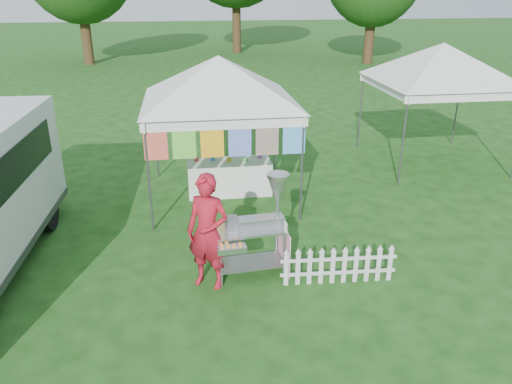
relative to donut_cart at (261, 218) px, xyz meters
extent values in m
plane|color=#1A3E11|center=(-0.36, -0.25, -0.98)|extent=(120.00, 120.00, 0.00)
cylinder|color=#59595E|center=(-1.78, 1.83, 0.07)|extent=(0.04, 0.04, 2.10)
cylinder|color=#59595E|center=(1.06, 1.83, 0.07)|extent=(0.04, 0.04, 2.10)
cylinder|color=#59595E|center=(-1.78, 4.67, 0.07)|extent=(0.04, 0.04, 2.10)
cylinder|color=#59595E|center=(1.06, 4.67, 0.07)|extent=(0.04, 0.04, 2.10)
cube|color=white|center=(-0.36, 1.83, 1.02)|extent=(3.00, 0.03, 0.22)
cube|color=white|center=(-0.36, 4.67, 1.02)|extent=(3.00, 0.03, 0.22)
pyramid|color=white|center=(-0.36, 3.25, 2.02)|extent=(4.24, 4.24, 0.90)
cylinder|color=#59595E|center=(-0.36, 1.83, 1.10)|extent=(3.00, 0.03, 0.03)
cube|color=#C11859|center=(-1.61, 1.83, 0.75)|extent=(0.42, 0.01, 0.70)
cube|color=green|center=(-1.11, 1.83, 0.75)|extent=(0.42, 0.01, 0.70)
cube|color=#D35617|center=(-0.61, 1.83, 0.75)|extent=(0.42, 0.01, 0.70)
cube|color=purple|center=(-0.11, 1.83, 0.75)|extent=(0.42, 0.01, 0.70)
cube|color=orange|center=(0.39, 1.83, 0.75)|extent=(0.42, 0.01, 0.70)
cube|color=blue|center=(0.89, 1.83, 0.75)|extent=(0.42, 0.01, 0.70)
cylinder|color=#59595E|center=(3.72, 3.33, 0.07)|extent=(0.04, 0.04, 2.10)
cylinder|color=#59595E|center=(3.72, 6.17, 0.07)|extent=(0.04, 0.04, 2.10)
cylinder|color=#59595E|center=(6.56, 6.17, 0.07)|extent=(0.04, 0.04, 2.10)
cube|color=white|center=(5.14, 3.33, 1.02)|extent=(3.00, 0.03, 0.22)
cube|color=white|center=(5.14, 6.17, 1.02)|extent=(3.00, 0.03, 0.22)
pyramid|color=white|center=(5.14, 4.75, 2.02)|extent=(4.24, 4.24, 0.90)
cylinder|color=#59595E|center=(5.14, 3.33, 1.10)|extent=(3.00, 0.03, 0.03)
cylinder|color=#3C2C15|center=(-6.36, 23.75, 1.00)|extent=(0.56, 0.56, 3.96)
cylinder|color=#3C2C15|center=(2.64, 27.75, 1.44)|extent=(0.56, 0.56, 4.84)
cylinder|color=#3C2C15|center=(9.64, 21.75, 0.78)|extent=(0.56, 0.56, 3.52)
cylinder|color=gray|center=(-0.65, -0.27, -0.58)|extent=(0.04, 0.04, 0.81)
cylinder|color=gray|center=(0.33, -0.18, -0.58)|extent=(0.04, 0.04, 0.81)
cylinder|color=gray|center=(-0.68, 0.17, -0.58)|extent=(0.04, 0.04, 0.81)
cylinder|color=gray|center=(0.29, 0.25, -0.58)|extent=(0.04, 0.04, 0.81)
cube|color=gray|center=(-0.18, -0.01, -0.76)|extent=(1.07, 0.60, 0.01)
cube|color=#B7B7BC|center=(-0.18, -0.01, -0.17)|extent=(1.12, 0.63, 0.04)
cube|color=#B7B7BC|center=(-0.02, 0.05, -0.08)|extent=(0.78, 0.29, 0.14)
cube|color=gray|center=(-0.45, 0.01, -0.05)|extent=(0.20, 0.21, 0.20)
cylinder|color=gray|center=(0.27, 0.08, 0.24)|extent=(0.05, 0.05, 0.81)
cone|color=#B7B7BC|center=(0.27, 0.08, 0.46)|extent=(0.35, 0.35, 0.36)
cylinder|color=#B7B7BC|center=(0.27, 0.08, 0.66)|extent=(0.37, 0.37, 0.05)
cube|color=#B7B7BC|center=(-0.51, -0.38, -0.26)|extent=(0.45, 0.31, 0.09)
cube|color=#FDAAC3|center=(0.37, 0.04, -0.58)|extent=(0.08, 0.67, 0.73)
cube|color=white|center=(0.34, -0.22, -0.06)|extent=(0.02, 0.13, 0.16)
imported|color=#A81426|center=(-0.83, -0.18, -0.08)|extent=(0.78, 0.69, 1.80)
cube|color=black|center=(-3.64, 1.01, 0.74)|extent=(0.16, 3.05, 0.61)
cylinder|color=black|center=(-3.73, 2.13, -0.60)|extent=(0.28, 0.77, 0.75)
cube|color=silver|center=(0.33, -0.38, -0.70)|extent=(0.07, 0.02, 0.56)
cube|color=silver|center=(0.51, -0.39, -0.70)|extent=(0.07, 0.02, 0.56)
cube|color=silver|center=(0.69, -0.40, -0.70)|extent=(0.07, 0.02, 0.56)
cube|color=silver|center=(0.87, -0.41, -0.70)|extent=(0.07, 0.02, 0.56)
cube|color=silver|center=(1.05, -0.42, -0.70)|extent=(0.07, 0.02, 0.56)
cube|color=silver|center=(1.23, -0.43, -0.70)|extent=(0.07, 0.02, 0.56)
cube|color=silver|center=(1.41, -0.44, -0.70)|extent=(0.07, 0.02, 0.56)
cube|color=silver|center=(1.59, -0.45, -0.70)|extent=(0.07, 0.02, 0.56)
cube|color=silver|center=(1.77, -0.46, -0.70)|extent=(0.07, 0.02, 0.56)
cube|color=silver|center=(1.95, -0.47, -0.70)|extent=(0.07, 0.02, 0.56)
cube|color=silver|center=(1.14, -0.43, -0.80)|extent=(1.80, 0.13, 0.05)
cube|color=silver|center=(1.14, -0.43, -0.56)|extent=(1.80, 0.13, 0.05)
cube|color=white|center=(-0.17, 3.42, -0.61)|extent=(1.80, 0.70, 0.74)
camera|label=1|loc=(-1.06, -6.79, 3.31)|focal=35.00mm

